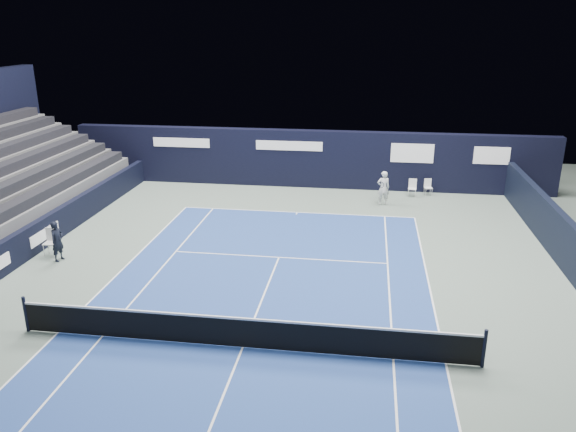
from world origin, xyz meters
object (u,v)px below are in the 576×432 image
(folding_chair_back_b, at_px, (428,186))
(tennis_player, at_px, (383,188))
(line_judge_chair, at_px, (51,240))
(folding_chair_back_a, at_px, (412,186))
(tennis_net, at_px, (242,332))

(folding_chair_back_b, bearing_deg, tennis_player, -150.77)
(line_judge_chair, distance_m, tennis_player, 15.23)
(folding_chair_back_a, height_order, folding_chair_back_b, folding_chair_back_a)
(folding_chair_back_a, xyz_separation_m, folding_chair_back_b, (0.83, 0.39, -0.04))
(tennis_player, bearing_deg, line_judge_chair, -147.26)
(tennis_net, bearing_deg, tennis_player, 73.63)
(folding_chair_back_b, distance_m, tennis_player, 3.13)
(line_judge_chair, distance_m, tennis_net, 10.36)
(tennis_net, relative_size, tennis_player, 7.57)
(tennis_net, bearing_deg, folding_chair_back_a, 70.08)
(tennis_net, distance_m, tennis_player, 14.32)
(folding_chair_back_b, xyz_separation_m, tennis_player, (-2.36, -2.02, 0.36))
(tennis_player, bearing_deg, tennis_net, -106.37)
(folding_chair_back_a, distance_m, tennis_net, 16.35)
(folding_chair_back_b, height_order, line_judge_chair, line_judge_chair)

